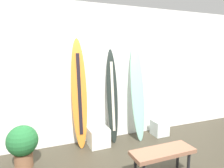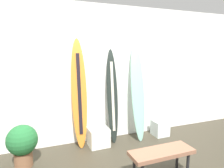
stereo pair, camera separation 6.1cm
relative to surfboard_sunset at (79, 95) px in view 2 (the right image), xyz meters
name	(u,v)px [view 2 (the right image)]	position (x,y,z in m)	size (l,w,h in m)	color
ground	(138,166)	(0.74, -1.02, -1.06)	(8.00, 8.00, 0.04)	#3A3528
wall_back	(110,73)	(0.74, 0.28, 0.36)	(7.20, 0.20, 2.80)	white
surfboard_sunset	(79,95)	(0.00, 0.00, 0.00)	(0.30, 0.30, 2.11)	orange
surfboard_charcoal	(112,97)	(0.68, -0.01, -0.10)	(0.24, 0.32, 1.92)	black
surfboard_seafoam	(138,91)	(1.23, -0.07, -0.01)	(0.31, 0.48, 2.09)	#87C1AC
display_block_left	(98,137)	(0.34, -0.11, -0.86)	(0.40, 0.40, 0.36)	white
display_block_center	(160,128)	(1.78, -0.13, -0.87)	(0.32, 0.32, 0.34)	white
potted_plant	(22,143)	(-1.02, -0.37, -0.64)	(0.48, 0.48, 0.69)	brown
bench	(162,154)	(0.90, -1.43, -0.67)	(0.97, 0.34, 0.43)	#906148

